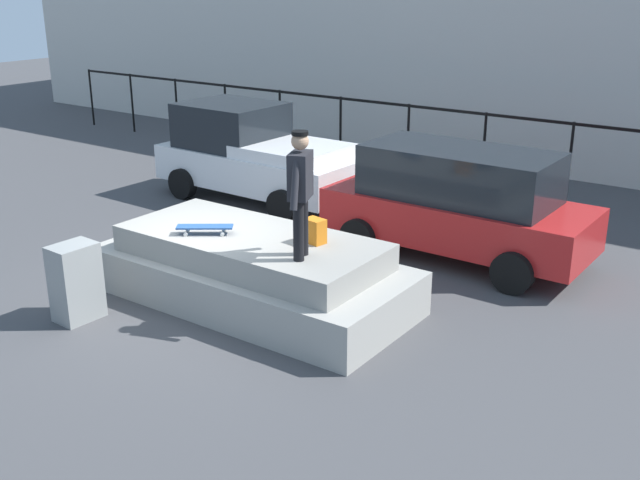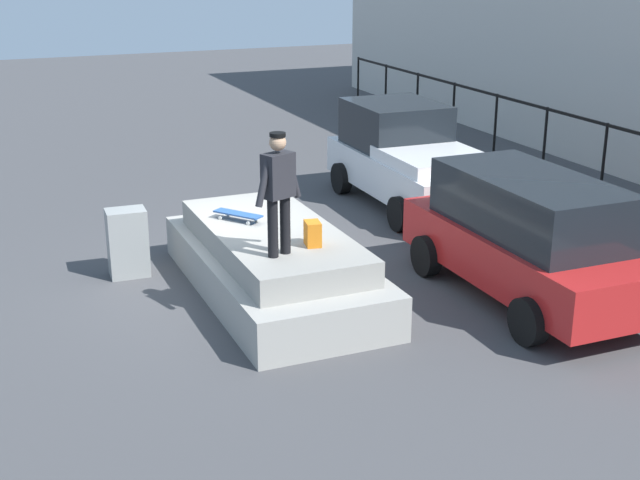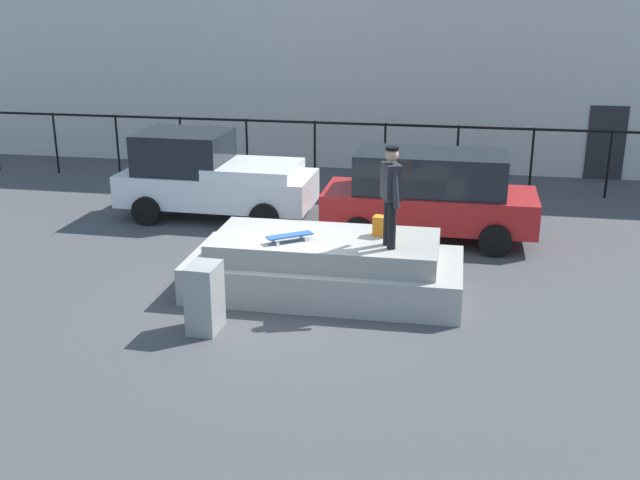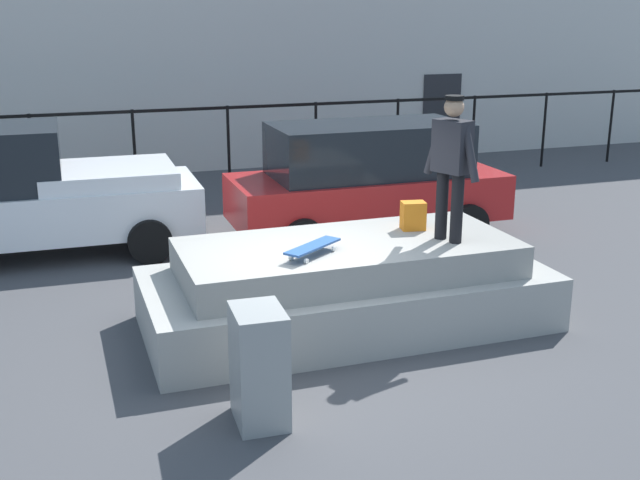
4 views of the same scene
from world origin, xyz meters
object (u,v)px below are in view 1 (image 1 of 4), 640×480
at_px(backpack, 315,231).
at_px(utility_box, 76,282).
at_px(car_white_pickup_near, 254,154).
at_px(car_red_hatchback_mid, 458,202).
at_px(skateboard, 205,227).
at_px(skateboarder, 300,187).

xyz_separation_m(backpack, utility_box, (-2.47, -2.08, -0.64)).
distance_m(car_white_pickup_near, car_red_hatchback_mid, 5.02).
distance_m(skateboard, utility_box, 1.88).
bearing_deg(car_red_hatchback_mid, car_white_pickup_near, 171.32).
xyz_separation_m(skateboard, car_red_hatchback_mid, (2.15, 3.65, -0.14)).
height_order(skateboarder, backpack, skateboarder).
xyz_separation_m(car_red_hatchback_mid, utility_box, (-3.15, -5.13, -0.43)).
bearing_deg(car_white_pickup_near, utility_box, -72.88).
bearing_deg(skateboard, skateboarder, 1.60).
distance_m(skateboard, car_white_pickup_near, 5.23).
xyz_separation_m(skateboard, utility_box, (-1.00, -1.49, -0.57)).
bearing_deg(car_white_pickup_near, backpack, -41.63).
relative_size(skateboard, car_red_hatchback_mid, 0.17).
distance_m(backpack, car_red_hatchback_mid, 3.13).
relative_size(car_red_hatchback_mid, utility_box, 4.07).
relative_size(skateboarder, car_red_hatchback_mid, 0.38).
height_order(car_white_pickup_near, car_red_hatchback_mid, car_white_pickup_near).
distance_m(car_red_hatchback_mid, utility_box, 6.04).
height_order(skateboard, car_white_pickup_near, car_white_pickup_near).
distance_m(skateboarder, car_red_hatchback_mid, 3.77).
xyz_separation_m(skateboarder, skateboard, (-1.65, -0.05, -0.84)).
relative_size(backpack, car_red_hatchback_mid, 0.08).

